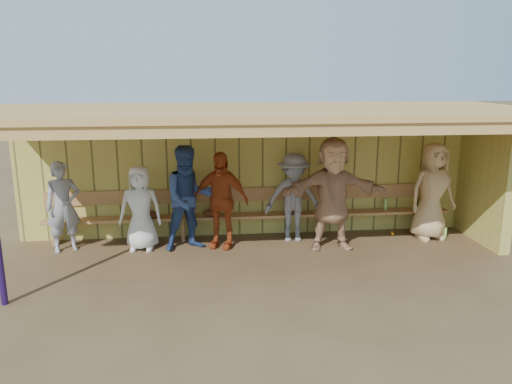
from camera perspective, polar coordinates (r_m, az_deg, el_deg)
ground at (r=8.53m, az=0.25°, el=-7.42°), size 90.00×90.00×0.00m
player_a at (r=9.22m, az=-21.18°, el=-1.58°), size 0.68×0.58×1.59m
player_b at (r=8.90m, az=-13.08°, el=-1.80°), size 0.77×0.54×1.50m
player_c at (r=8.74m, az=-7.69°, el=-0.70°), size 1.06×0.93×1.84m
player_d at (r=8.79m, az=-4.08°, el=-0.92°), size 1.09×0.75×1.72m
player_e at (r=9.15m, az=4.33°, el=-0.62°), size 1.09×0.67×1.64m
player_f at (r=8.77m, az=8.75°, el=-0.21°), size 1.85×0.63×1.99m
player_h at (r=9.77m, az=19.50°, el=0.07°), size 0.97×0.71×1.81m
dugout_structure at (r=8.80m, az=2.29°, el=4.66°), size 8.80×3.20×2.50m
bench at (r=9.42m, az=-0.49°, el=-2.01°), size 7.60×0.34×0.93m
dugout_equipment at (r=9.32m, az=0.31°, el=-2.42°), size 5.66×0.62×0.80m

